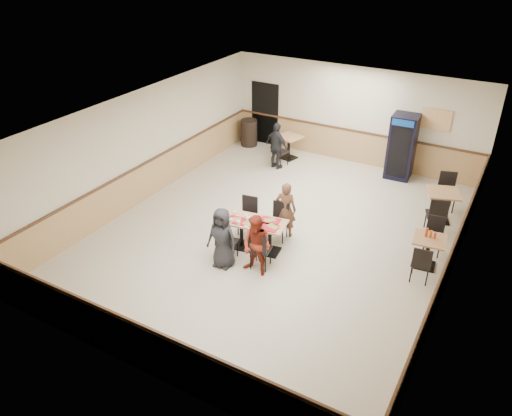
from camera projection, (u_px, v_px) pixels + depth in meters
The scene contains 20 objects.
ground at pixel (278, 233), 12.20m from camera, with size 10.00×10.00×0.00m, color beige.
room_shell at pixel (383, 187), 13.08m from camera, with size 10.00×10.00×10.00m.
main_table at pixel (256, 231), 11.36m from camera, with size 1.48×0.90×0.74m.
main_chairs at pixel (254, 231), 11.38m from camera, with size 1.46×1.79×0.94m.
diner_woman_left at pixel (222, 238), 10.70m from camera, with size 0.69×0.45×1.41m, color black.
diner_woman_right at pixel (257, 246), 10.46m from camera, with size 0.68×0.53×1.39m, color maroon.
diner_man_opposite at pixel (286, 209), 11.80m from camera, with size 0.51×0.33×1.40m, color brown.
lone_diner at pixel (277, 146), 15.15m from camera, with size 0.85×0.35×1.45m, color black.
tabletop_clutter at pixel (255, 222), 11.17m from camera, with size 1.23×0.73×0.12m.
side_table_near at pixel (428, 248), 10.79m from camera, with size 0.73×0.73×0.71m.
side_table_near_chair_south at pixel (422, 262), 10.36m from camera, with size 0.42×0.42×0.90m, color black, non-canonical shape.
side_table_near_chair_north at pixel (434, 236), 11.23m from camera, with size 0.42×0.42×0.90m, color black, non-canonical shape.
side_table_far at pixel (442, 202), 12.47m from camera, with size 0.96×0.96×0.81m.
side_table_far_chair_south at pixel (436, 214), 11.99m from camera, with size 0.48×0.48×1.03m, color black, non-canonical shape.
side_table_far_chair_north at pixel (447, 192), 12.98m from camera, with size 0.48×0.48×1.03m, color black, non-canonical shape.
condiment_caddy at pixel (430, 234), 10.68m from camera, with size 0.23×0.06×0.20m.
back_table at pixel (289, 144), 15.91m from camera, with size 0.85×0.85×0.75m.
back_table_chair_lone at pixel (280, 151), 15.46m from camera, with size 0.44×0.44×0.95m, color black, non-canonical shape.
pepsi_cooler at pixel (402, 147), 14.50m from camera, with size 0.75×0.76×1.92m.
trash_bin at pixel (249, 133), 16.92m from camera, with size 0.57×0.57×0.89m, color black.
Camera 1 is at (4.61, -9.26, 6.52)m, focal length 35.00 mm.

